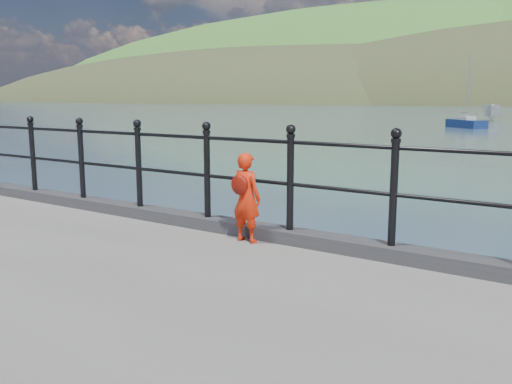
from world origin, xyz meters
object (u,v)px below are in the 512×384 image
Objects in this scene: railing at (247,167)px; sailboat_port at (466,124)px; launch_white at (492,112)px; child at (246,197)px.

sailboat_port is at bearing 99.63° from railing.
sailboat_port is at bearing -94.42° from launch_white.
child is (0.17, -0.26, -0.30)m from railing.
sailboat_port reaches higher than launch_white.
railing reaches higher than launch_white.
railing is 2.81× the size of sailboat_port.
railing is 3.66× the size of launch_white.
child is 61.04m from launch_white.
railing is 17.58× the size of child.
railing is at bearing -36.39° from sailboat_port.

